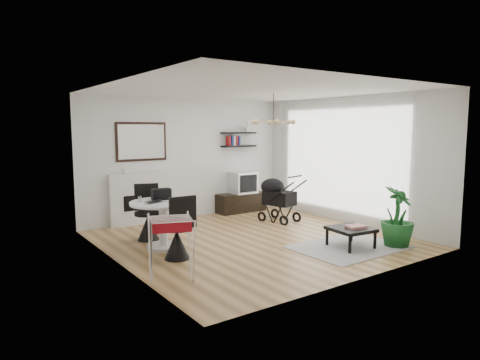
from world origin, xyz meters
TOP-DOWN VIEW (x-y plane):
  - floor at (0.00, 0.00)m, footprint 5.00×5.00m
  - ceiling at (0.00, 0.00)m, footprint 5.00×5.00m
  - wall_back at (0.00, 2.50)m, footprint 5.00×0.00m
  - wall_left at (-2.50, 0.00)m, footprint 0.00×5.00m
  - wall_right at (2.50, 0.00)m, footprint 0.00×5.00m
  - sheer_curtain at (2.40, 0.20)m, footprint 0.04×3.60m
  - fireplace at (-1.10, 2.42)m, footprint 1.50×0.17m
  - shelf_lower at (1.33, 2.37)m, footprint 0.90×0.25m
  - shelf_upper at (1.33, 2.37)m, footprint 0.90×0.25m
  - pendant_lamp at (0.70, 0.30)m, footprint 0.90×0.90m
  - tv_console at (1.33, 2.27)m, footprint 1.23×0.43m
  - crt_tv at (1.37, 2.27)m, footprint 0.60×0.52m
  - dining_table at (-1.59, 0.40)m, footprint 1.11×1.11m
  - laptop at (-1.74, 0.34)m, footprint 0.42×0.35m
  - black_bag at (-1.53, 0.60)m, footprint 0.34×0.24m
  - newspaper at (-1.39, 0.29)m, footprint 0.39×0.34m
  - drinking_glass at (-1.92, 0.59)m, footprint 0.06×0.06m
  - chair_far at (-1.58, 1.10)m, footprint 0.53×0.54m
  - chair_near at (-1.67, -0.27)m, footprint 0.48×0.49m
  - drying_rack at (-2.18, -1.10)m, footprint 0.73×0.71m
  - stroller at (1.39, 0.97)m, footprint 0.70×0.93m
  - rug at (1.03, -1.36)m, footprint 1.86×1.35m
  - coffee_table at (1.05, -1.38)m, footprint 0.72×0.72m
  - magazines at (1.09, -1.44)m, footprint 0.34×0.29m
  - potted_plant at (1.77, -1.78)m, footprint 0.75×0.75m

SIDE VIEW (x-z plane):
  - floor at x=0.00m, z-range 0.00..0.00m
  - rug at x=1.03m, z-range 0.00..0.01m
  - tv_console at x=1.33m, z-range 0.00..0.46m
  - coffee_table at x=1.05m, z-range 0.14..0.48m
  - chair_far at x=-1.58m, z-range -0.19..0.83m
  - chair_near at x=-1.67m, z-range -0.19..0.83m
  - magazines at x=1.09m, z-range 0.35..0.39m
  - stroller at x=1.39m, z-range -0.08..0.98m
  - drying_rack at x=-2.18m, z-range 0.02..0.89m
  - potted_plant at x=1.77m, z-range 0.00..1.04m
  - dining_table at x=-1.59m, z-range 0.13..0.94m
  - fireplace at x=-1.10m, z-range -0.39..1.77m
  - crt_tv at x=1.37m, z-range 0.46..0.98m
  - newspaper at x=-1.39m, z-range 0.81..0.82m
  - laptop at x=-1.74m, z-range 0.81..0.84m
  - drinking_glass at x=-1.92m, z-range 0.81..0.90m
  - black_bag at x=-1.53m, z-range 0.81..1.00m
  - wall_back at x=0.00m, z-range -1.15..3.85m
  - wall_left at x=-2.50m, z-range -1.15..3.85m
  - wall_right at x=2.50m, z-range -1.15..3.85m
  - sheer_curtain at x=2.40m, z-range 0.05..2.65m
  - shelf_lower at x=1.33m, z-range 1.58..1.62m
  - shelf_upper at x=1.33m, z-range 1.90..1.94m
  - pendant_lamp at x=0.70m, z-range 2.10..2.20m
  - ceiling at x=0.00m, z-range 2.70..2.70m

